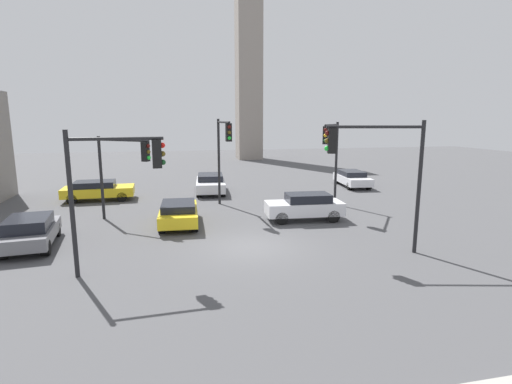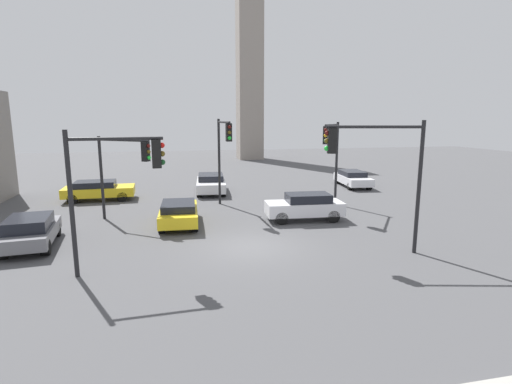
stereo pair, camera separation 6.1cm
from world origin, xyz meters
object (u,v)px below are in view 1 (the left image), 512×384
Objects in this scene: traffic_light_1 at (124,161)px; car_0 at (352,178)px; car_4 at (179,212)px; traffic_light_4 at (332,147)px; car_2 at (210,183)px; car_5 at (98,190)px; traffic_light_2 at (115,174)px; traffic_light_0 at (223,145)px; traffic_light_3 at (377,159)px; car_1 at (305,206)px; car_3 at (30,231)px.

car_0 is (17.13, 8.01, -2.63)m from traffic_light_1.
car_4 is (-14.39, -9.26, -0.01)m from car_0.
traffic_light_4 reaches higher than traffic_light_1.
car_4 is (-9.19, -1.69, -3.17)m from traffic_light_4.
car_2 reaches higher than car_5.
traffic_light_2 is 7.19m from car_4.
traffic_light_2 reaches higher than car_2.
traffic_light_0 reaches higher than car_2.
traffic_light_4 is (11.41, 7.85, 0.22)m from traffic_light_2.
car_4 is at bearing 12.01° from traffic_light_1.
car_5 is at bearing -122.17° from traffic_light_0.
traffic_light_3 is at bearing -48.49° from car_5.
traffic_light_0 is at bearing -55.84° from car_0.
traffic_light_2 is at bearing -30.95° from traffic_light_0.
car_1 is 6.83m from car_4.
traffic_light_2 is 1.20× the size of car_1.
car_2 is (-5.19, 15.06, -3.16)m from traffic_light_3.
traffic_light_4 is (11.93, 0.43, 0.52)m from traffic_light_1.
car_3 is 6.78m from car_4.
traffic_light_3 is (4.96, -9.25, -0.08)m from traffic_light_0.
traffic_light_1 is (-5.56, -1.87, -0.65)m from traffic_light_0.
car_3 reaches higher than car_0.
traffic_light_0 is at bearing -65.55° from car_3.
car_2 reaches higher than car_0.
car_5 is at bearing -76.32° from car_2.
car_3 is (-3.63, -3.60, -2.60)m from traffic_light_1.
car_2 reaches higher than car_4.
traffic_light_2 is at bearing -138.98° from car_3.
car_1 reaches higher than car_3.
traffic_light_2 is 1.08× the size of car_0.
car_2 is 7.94m from car_5.
car_3 reaches higher than car_5.
car_3 is at bearing -54.58° from car_0.
car_5 is (-19.65, -1.51, 0.04)m from car_0.
traffic_light_0 is 1.18× the size of car_5.
traffic_light_0 is at bearing 58.34° from traffic_light_2.
car_4 is at bearing -25.11° from traffic_light_3.
traffic_light_0 is 1.29× the size of car_1.
traffic_light_3 is (10.01, 0.04, 0.28)m from traffic_light_2.
car_2 is 1.15× the size of car_3.
traffic_light_3 reaches higher than car_0.
traffic_light_3 is at bearing 1.54° from traffic_light_1.
traffic_light_2 is at bearing 13.33° from traffic_light_3.
car_3 is 0.99× the size of car_4.
traffic_light_4 is at bearing 31.41° from traffic_light_2.
car_1 is at bearing 26.26° from traffic_light_1.
traffic_light_3 is at bearing 24.11° from car_2.
car_5 is (-12.07, 8.23, -0.07)m from car_1.
car_0 is at bearing 2.68° from car_5.
car_0 is 11.80m from car_2.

